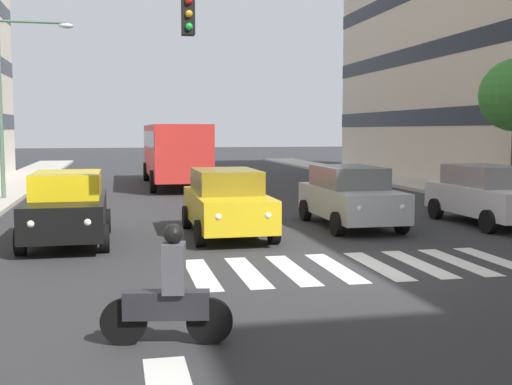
% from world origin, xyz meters
% --- Properties ---
extents(ground_plane, '(180.00, 180.00, 0.00)m').
position_xyz_m(ground_plane, '(0.00, 0.00, 0.00)').
color(ground_plane, '#2D2D30').
extents(crosswalk_markings, '(6.75, 2.80, 0.01)m').
position_xyz_m(crosswalk_markings, '(0.00, 0.00, 0.00)').
color(crosswalk_markings, silver).
rests_on(crosswalk_markings, ground_plane).
extents(car_0, '(2.02, 4.44, 1.72)m').
position_xyz_m(car_0, '(-5.87, -4.68, 0.89)').
color(car_0, silver).
rests_on(car_0, ground_plane).
extents(car_1, '(2.02, 4.44, 1.72)m').
position_xyz_m(car_1, '(-1.79, -5.16, 0.89)').
color(car_1, '#B2B7BC').
rests_on(car_1, ground_plane).
extents(car_2, '(2.02, 4.44, 1.72)m').
position_xyz_m(car_2, '(1.90, -4.39, 0.89)').
color(car_2, gold).
rests_on(car_2, ground_plane).
extents(car_3, '(2.02, 4.44, 1.72)m').
position_xyz_m(car_3, '(5.90, -4.16, 0.89)').
color(car_3, black).
rests_on(car_3, ground_plane).
extents(bus_behind_traffic, '(2.78, 10.50, 3.00)m').
position_xyz_m(bus_behind_traffic, '(1.90, -19.92, 1.86)').
color(bus_behind_traffic, red).
rests_on(bus_behind_traffic, ground_plane).
extents(motorcycle_with_rider, '(1.69, 0.44, 1.57)m').
position_xyz_m(motorcycle_with_rider, '(4.07, 3.91, 0.65)').
color(motorcycle_with_rider, black).
rests_on(motorcycle_with_rider, ground_plane).
extents(traffic_light_gantry, '(4.88, 0.36, 5.50)m').
position_xyz_m(traffic_light_gantry, '(6.54, -0.55, 3.74)').
color(traffic_light_gantry, '#AD991E').
rests_on(traffic_light_gantry, ground_plane).
extents(street_lamp_right, '(2.84, 0.28, 6.82)m').
position_xyz_m(street_lamp_right, '(8.49, -13.91, 4.34)').
color(street_lamp_right, '#4C6B56').
rests_on(street_lamp_right, sidewalk_right).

